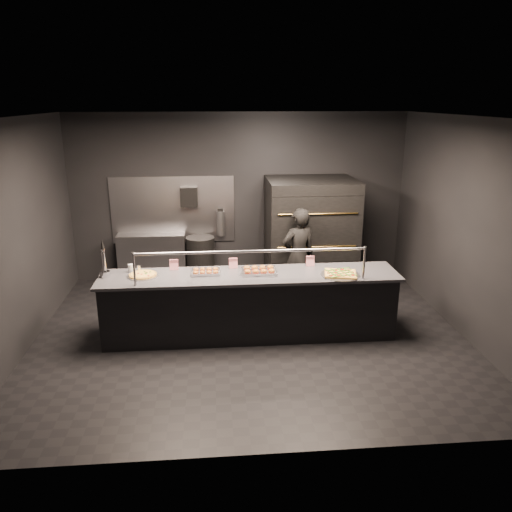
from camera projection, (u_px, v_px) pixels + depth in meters
name	position (u px, v px, depth m)	size (l,w,h in m)	color
room	(248.00, 233.00, 6.70)	(6.04, 6.00, 3.00)	black
service_counter	(250.00, 305.00, 6.97)	(4.10, 0.78, 1.37)	black
pizza_oven	(310.00, 233.00, 8.72)	(1.50, 1.23, 1.91)	black
prep_shelf	(152.00, 258.00, 9.04)	(1.20, 0.35, 0.90)	#99999E
towel_dispenser	(189.00, 197.00, 8.83)	(0.30, 0.20, 0.35)	black
fire_extinguisher	(221.00, 223.00, 9.04)	(0.14, 0.14, 0.51)	#B2B2B7
beer_tap	(104.00, 266.00, 6.68)	(0.14, 0.20, 0.53)	silver
round_pizza	(143.00, 275.00, 6.76)	(0.43, 0.43, 0.03)	silver
slider_tray_a	(206.00, 272.00, 6.86)	(0.42, 0.32, 0.06)	silver
slider_tray_b	(259.00, 270.00, 6.88)	(0.54, 0.45, 0.08)	silver
square_pizza	(340.00, 274.00, 6.78)	(0.53, 0.53, 0.05)	silver
condiment_jar	(133.00, 268.00, 6.90)	(0.17, 0.07, 0.11)	silver
tent_cards	(240.00, 263.00, 7.06)	(2.06, 0.04, 0.15)	white
trash_bin	(201.00, 260.00, 9.03)	(0.51, 0.51, 0.85)	black
worker	(298.00, 256.00, 8.05)	(0.58, 0.38, 1.58)	black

